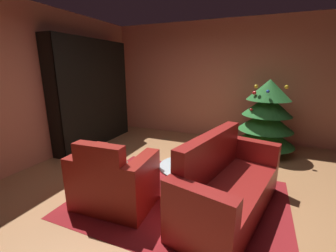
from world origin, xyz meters
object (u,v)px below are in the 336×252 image
armchair_red (114,182)px  coffee_table (186,169)px  couch_red (226,187)px  bookshelf_unit (98,94)px  decorated_tree (266,117)px  book_stack_on_table (183,161)px  bottle_on_table (194,153)px

armchair_red → coffee_table: (0.76, 0.57, 0.07)m
couch_red → bookshelf_unit: bearing=153.5°
couch_red → decorated_tree: decorated_tree is taller
bookshelf_unit → book_stack_on_table: size_ratio=10.65×
bottle_on_table → coffee_table: bearing=-103.6°
coffee_table → armchair_red: bearing=-143.4°
couch_red → bottle_on_table: bearing=147.6°
armchair_red → coffee_table: armchair_red is taller
bookshelf_unit → armchair_red: (1.83, -2.00, -0.80)m
armchair_red → decorated_tree: size_ratio=0.66×
armchair_red → bottle_on_table: armchair_red is taller
armchair_red → book_stack_on_table: 0.95m
coffee_table → book_stack_on_table: book_stack_on_table is taller
bookshelf_unit → decorated_tree: 3.66m
bookshelf_unit → couch_red: bearing=-26.5°
decorated_tree → armchair_red: bearing=-122.6°
book_stack_on_table → decorated_tree: 2.36m
coffee_table → bookshelf_unit: bearing=151.0°
couch_red → book_stack_on_table: size_ratio=8.80×
bottle_on_table → decorated_tree: 2.18m
armchair_red → decorated_tree: (1.74, 2.72, 0.43)m
decorated_tree → couch_red: bearing=-100.3°
armchair_red → coffee_table: bearing=36.6°
armchair_red → coffee_table: 0.95m
book_stack_on_table → bottle_on_table: bottle_on_table is taller
bookshelf_unit → book_stack_on_table: bearing=-28.7°
bottle_on_table → decorated_tree: bearing=64.6°
armchair_red → book_stack_on_table: bearing=40.6°
bottle_on_table → decorated_tree: decorated_tree is taller
decorated_tree → coffee_table: bearing=-114.4°
couch_red → decorated_tree: 2.36m
bookshelf_unit → bottle_on_table: bearing=-25.2°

